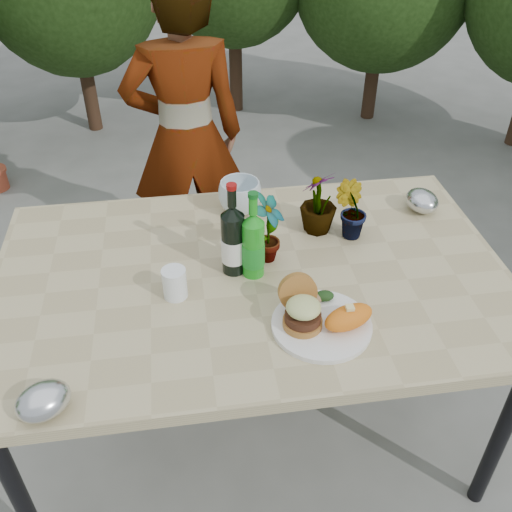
{
  "coord_description": "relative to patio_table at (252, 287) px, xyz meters",
  "views": [
    {
      "loc": [
        -0.19,
        -1.36,
        1.88
      ],
      "look_at": [
        0.0,
        -0.08,
        0.88
      ],
      "focal_mm": 40.0,
      "sensor_mm": 36.0,
      "label": 1
    }
  ],
  "objects": [
    {
      "name": "ground",
      "position": [
        0.0,
        0.0,
        -0.69
      ],
      "size": [
        80.0,
        80.0,
        0.0
      ],
      "primitive_type": "plane",
      "color": "#62625D",
      "rests_on": "ground"
    },
    {
      "name": "patio_table",
      "position": [
        0.0,
        0.0,
        0.0
      ],
      "size": [
        1.6,
        1.0,
        0.75
      ],
      "color": "tan",
      "rests_on": "ground"
    },
    {
      "name": "dinner_plate",
      "position": [
        0.16,
        -0.26,
        0.06
      ],
      "size": [
        0.28,
        0.28,
        0.01
      ],
      "primitive_type": "cylinder",
      "color": "white",
      "rests_on": "patio_table"
    },
    {
      "name": "burger_stack",
      "position": [
        0.1,
        -0.24,
        0.12
      ],
      "size": [
        0.11,
        0.16,
        0.11
      ],
      "color": "#B7722D",
      "rests_on": "dinner_plate"
    },
    {
      "name": "sweet_potato",
      "position": [
        0.23,
        -0.28,
        0.1
      ],
      "size": [
        0.17,
        0.12,
        0.06
      ],
      "primitive_type": "ellipsoid",
      "rotation": [
        0.0,
        0.0,
        0.35
      ],
      "color": "orange",
      "rests_on": "dinner_plate"
    },
    {
      "name": "grilled_veg",
      "position": [
        0.17,
        -0.17,
        0.09
      ],
      "size": [
        0.08,
        0.05,
        0.03
      ],
      "color": "olive",
      "rests_on": "dinner_plate"
    },
    {
      "name": "wine_bottle",
      "position": [
        -0.05,
        0.03,
        0.17
      ],
      "size": [
        0.07,
        0.07,
        0.31
      ],
      "rotation": [
        0.0,
        0.0,
        -0.16
      ],
      "color": "black",
      "rests_on": "patio_table"
    },
    {
      "name": "sparkling_water",
      "position": [
        0.0,
        0.0,
        0.16
      ],
      "size": [
        0.07,
        0.07,
        0.29
      ],
      "rotation": [
        0.0,
        0.0,
        -0.06
      ],
      "color": "#1B981D",
      "rests_on": "patio_table"
    },
    {
      "name": "plastic_cup",
      "position": [
        -0.24,
        -0.07,
        0.1
      ],
      "size": [
        0.07,
        0.07,
        0.09
      ],
      "primitive_type": "cylinder",
      "color": "white",
      "rests_on": "patio_table"
    },
    {
      "name": "seedling_left",
      "position": [
        0.06,
        0.06,
        0.18
      ],
      "size": [
        0.14,
        0.16,
        0.25
      ],
      "primitive_type": "imported",
      "rotation": [
        0.0,
        0.0,
        1.02
      ],
      "color": "#27501B",
      "rests_on": "patio_table"
    },
    {
      "name": "seedling_mid",
      "position": [
        0.35,
        0.16,
        0.16
      ],
      "size": [
        0.14,
        0.14,
        0.2
      ],
      "primitive_type": "imported",
      "rotation": [
        0.0,
        0.0,
        2.51
      ],
      "color": "#276121",
      "rests_on": "patio_table"
    },
    {
      "name": "seedling_right",
      "position": [
        0.25,
        0.2,
        0.17
      ],
      "size": [
        0.18,
        0.18,
        0.22
      ],
      "primitive_type": "imported",
      "rotation": [
        0.0,
        0.0,
        3.86
      ],
      "color": "#27511B",
      "rests_on": "patio_table"
    },
    {
      "name": "blue_bowl",
      "position": [
        0.01,
        0.36,
        0.12
      ],
      "size": [
        0.2,
        0.2,
        0.12
      ],
      "primitive_type": "imported",
      "rotation": [
        0.0,
        0.0,
        -0.37
      ],
      "color": "silver",
      "rests_on": "patio_table"
    },
    {
      "name": "foil_packet_left",
      "position": [
        -0.56,
        -0.44,
        0.1
      ],
      "size": [
        0.17,
        0.16,
        0.08
      ],
      "primitive_type": "ellipsoid",
      "rotation": [
        0.0,
        0.0,
        0.51
      ],
      "color": "silver",
      "rests_on": "patio_table"
    },
    {
      "name": "foil_packet_right",
      "position": [
        0.65,
        0.27,
        0.1
      ],
      "size": [
        0.13,
        0.15,
        0.08
      ],
      "primitive_type": "ellipsoid",
      "rotation": [
        0.0,
        0.0,
        1.78
      ],
      "color": "silver",
      "rests_on": "patio_table"
    },
    {
      "name": "person",
      "position": [
        -0.16,
        1.01,
        0.04
      ],
      "size": [
        0.56,
        0.39,
        1.47
      ],
      "primitive_type": "imported",
      "rotation": [
        0.0,
        0.0,
        3.21
      ],
      "color": "#8E5847",
      "rests_on": "ground"
    }
  ]
}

